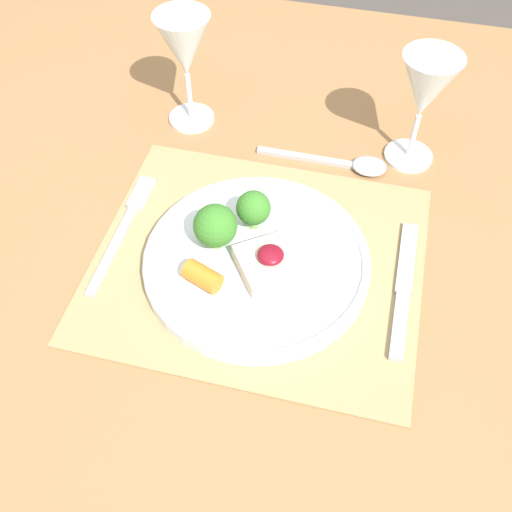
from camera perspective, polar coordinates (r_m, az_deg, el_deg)
ground_plane at (r=1.45m, az=0.13°, el=-19.53°), size 8.00×8.00×0.00m
dining_table at (r=0.82m, az=0.21°, el=-3.73°), size 1.53×1.28×0.77m
placemat at (r=0.76m, az=0.23°, el=-0.52°), size 0.41×0.36×0.00m
dinner_plate at (r=0.75m, az=-0.24°, el=-0.06°), size 0.28×0.28×0.08m
fork at (r=0.82m, az=-12.28°, el=3.03°), size 0.02×0.21×0.01m
knife at (r=0.75m, az=13.79°, el=-3.74°), size 0.02×0.21×0.01m
spoon at (r=0.89m, az=9.22°, el=8.65°), size 0.19×0.04×0.01m
wine_glass_near at (r=0.86m, az=15.82°, el=14.87°), size 0.08×0.08×0.17m
wine_glass_far at (r=0.90m, az=-6.81°, el=18.89°), size 0.08×0.08×0.18m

